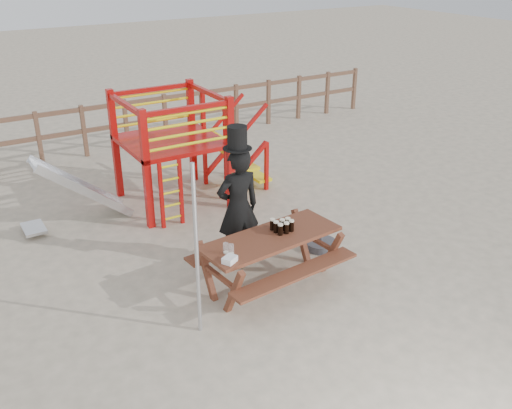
{
  "coord_description": "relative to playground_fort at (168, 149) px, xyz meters",
  "views": [
    {
      "loc": [
        -3.66,
        -5.74,
        4.51
      ],
      "look_at": [
        0.32,
        0.8,
        0.99
      ],
      "focal_mm": 40.0,
      "sensor_mm": 36.0,
      "label": 1
    }
  ],
  "objects": [
    {
      "name": "ground",
      "position": [
        -0.12,
        -3.58,
        -1.07
      ],
      "size": [
        60.0,
        60.0,
        0.0
      ],
      "primitive_type": "plane",
      "color": "#C1B096",
      "rests_on": "ground"
    },
    {
      "name": "back_fence",
      "position": [
        -0.12,
        3.42,
        -0.34
      ],
      "size": [
        15.09,
        0.09,
        1.2
      ],
      "color": "brown",
      "rests_on": "ground"
    },
    {
      "name": "playground_fort",
      "position": [
        0.0,
        0.0,
        0.0
      ],
      "size": [
        4.71,
        1.84,
        2.1
      ],
      "color": "#AB0D0B",
      "rests_on": "ground"
    },
    {
      "name": "picnic_table",
      "position": [
        0.05,
        -3.42,
        -0.58
      ],
      "size": [
        2.15,
        1.58,
        0.79
      ],
      "rotation": [
        0.0,
        0.0,
        0.09
      ],
      "color": "brown",
      "rests_on": "ground"
    },
    {
      "name": "man_with_hat",
      "position": [
        -0.02,
        -2.64,
        -0.09
      ],
      "size": [
        0.71,
        0.49,
        2.19
      ],
      "rotation": [
        0.0,
        0.0,
        3.07
      ],
      "color": "black",
      "rests_on": "ground"
    },
    {
      "name": "metal_pole",
      "position": [
        -1.29,
        -3.86,
        0.07
      ],
      "size": [
        0.05,
        0.05,
        2.28
      ],
      "primitive_type": "cylinder",
      "color": "#B2B2B7",
      "rests_on": "ground"
    },
    {
      "name": "parasol_base",
      "position": [
        1.34,
        -2.93,
        -1.01
      ],
      "size": [
        0.52,
        0.52,
        0.22
      ],
      "color": "#3B3B41",
      "rests_on": "ground"
    },
    {
      "name": "paper_bag",
      "position": [
        -0.78,
        -3.74,
        -0.25
      ],
      "size": [
        0.22,
        0.21,
        0.08
      ],
      "primitive_type": "cube",
      "rotation": [
        0.0,
        0.0,
        0.49
      ],
      "color": "white",
      "rests_on": "picnic_table"
    },
    {
      "name": "stout_pints",
      "position": [
        0.27,
        -3.38,
        -0.2
      ],
      "size": [
        0.28,
        0.27,
        0.17
      ],
      "color": "black",
      "rests_on": "picnic_table"
    },
    {
      "name": "empty_glasses",
      "position": [
        -0.69,
        -3.55,
        -0.22
      ],
      "size": [
        0.12,
        0.14,
        0.15
      ],
      "color": "silver",
      "rests_on": "picnic_table"
    }
  ]
}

